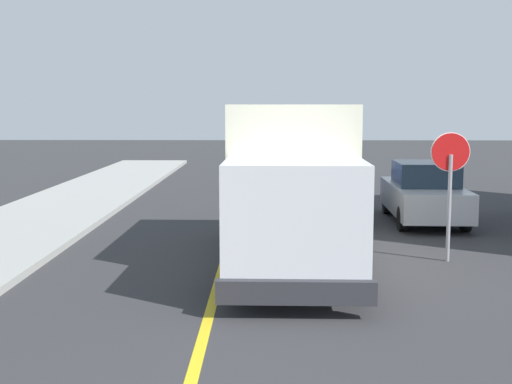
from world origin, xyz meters
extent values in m
cube|color=gold|center=(0.00, 10.00, 0.00)|extent=(0.16, 56.00, 0.01)
cube|color=#F2EDCC|center=(1.39, 10.34, 1.90)|extent=(2.48, 5.04, 2.60)
cube|color=silver|center=(1.33, 6.84, 1.45)|extent=(2.31, 2.04, 1.70)
cube|color=#1E2D3D|center=(1.32, 5.94, 1.82)|extent=(2.04, 0.11, 0.75)
cube|color=#2D2D33|center=(1.31, 5.76, 0.42)|extent=(2.40, 0.24, 0.36)
cylinder|color=black|center=(2.38, 7.02, 0.50)|extent=(0.32, 1.00, 1.00)
cylinder|color=black|center=(0.28, 7.05, 0.50)|extent=(0.32, 1.00, 1.00)
cylinder|color=black|center=(2.46, 11.57, 0.50)|extent=(0.32, 1.00, 1.00)
cylinder|color=black|center=(0.36, 11.60, 0.50)|extent=(0.32, 1.00, 1.00)
cube|color=black|center=(2.34, 15.45, 0.65)|extent=(2.00, 4.48, 0.76)
cube|color=#1E2D3D|center=(2.33, 15.60, 1.35)|extent=(1.66, 1.87, 0.64)
cylinder|color=black|center=(3.19, 14.08, 0.32)|extent=(0.25, 0.65, 0.64)
cylinder|color=black|center=(1.61, 14.01, 0.32)|extent=(0.25, 0.65, 0.64)
cylinder|color=black|center=(3.06, 16.89, 0.32)|extent=(0.25, 0.65, 0.64)
cylinder|color=black|center=(1.48, 16.82, 0.32)|extent=(0.25, 0.65, 0.64)
cube|color=#2D4793|center=(2.46, 22.60, 0.65)|extent=(1.83, 4.41, 0.76)
cube|color=#1E2D3D|center=(2.46, 22.75, 1.35)|extent=(1.59, 1.81, 0.64)
cylinder|color=black|center=(3.24, 21.19, 0.32)|extent=(0.22, 0.64, 0.64)
cylinder|color=black|center=(1.66, 21.20, 0.32)|extent=(0.22, 0.64, 0.64)
cylinder|color=black|center=(3.26, 24.01, 0.32)|extent=(0.22, 0.64, 0.64)
cylinder|color=black|center=(1.68, 24.02, 0.32)|extent=(0.22, 0.64, 0.64)
cube|color=silver|center=(2.41, 29.87, 0.65)|extent=(1.86, 4.42, 0.76)
cube|color=#1E2D3D|center=(2.41, 30.02, 1.35)|extent=(1.61, 1.82, 0.64)
cylinder|color=black|center=(3.18, 28.45, 0.32)|extent=(0.23, 0.64, 0.64)
cylinder|color=black|center=(1.60, 28.47, 0.32)|extent=(0.23, 0.64, 0.64)
cylinder|color=black|center=(3.22, 31.26, 0.32)|extent=(0.23, 0.64, 0.64)
cylinder|color=black|center=(1.64, 31.28, 0.32)|extent=(0.23, 0.64, 0.64)
cube|color=#4C564C|center=(2.13, 36.69, 0.65)|extent=(2.01, 4.48, 0.76)
cube|color=#1E2D3D|center=(2.13, 36.84, 1.35)|extent=(1.67, 1.87, 0.64)
cylinder|color=black|center=(2.85, 35.24, 0.32)|extent=(0.25, 0.65, 0.64)
cylinder|color=black|center=(1.27, 35.32, 0.32)|extent=(0.25, 0.65, 0.64)
cylinder|color=black|center=(2.98, 38.06, 0.32)|extent=(0.25, 0.65, 0.64)
cylinder|color=black|center=(1.40, 38.13, 0.32)|extent=(0.25, 0.65, 0.64)
cube|color=#B7B7BC|center=(5.20, 14.48, 0.65)|extent=(1.95, 4.46, 0.76)
cube|color=#1E2D3D|center=(5.19, 14.33, 1.35)|extent=(1.65, 1.85, 0.64)
cylinder|color=black|center=(4.46, 15.92, 0.32)|extent=(0.24, 0.65, 0.64)
cylinder|color=black|center=(6.04, 15.86, 0.32)|extent=(0.24, 0.65, 0.64)
cylinder|color=black|center=(4.36, 13.10, 0.32)|extent=(0.24, 0.65, 0.64)
cylinder|color=black|center=(5.94, 13.05, 0.32)|extent=(0.24, 0.65, 0.64)
cylinder|color=gray|center=(4.60, 9.68, 1.10)|extent=(0.08, 0.08, 2.20)
cylinder|color=red|center=(4.60, 9.71, 2.25)|extent=(0.76, 0.03, 0.76)
cylinder|color=white|center=(4.60, 9.73, 2.25)|extent=(0.80, 0.02, 0.80)
camera|label=1|loc=(0.87, -4.11, 3.17)|focal=47.77mm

